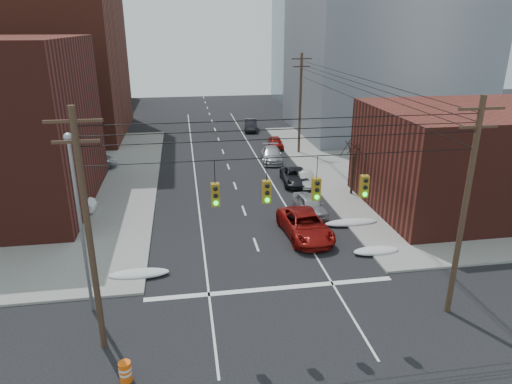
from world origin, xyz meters
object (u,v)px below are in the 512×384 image
object	(u,v)px
construction_barrel	(125,371)
parked_car_c	(295,177)
parked_car_a	(310,205)
lot_car_d	(25,182)
parked_car_f	(251,125)
parked_car_b	(306,179)
lot_car_b	(89,162)
parked_car_e	(276,142)
red_pickup	(305,225)
lot_car_c	(39,185)
parked_car_d	(272,155)
lot_car_a	(65,204)

from	to	relation	value
construction_barrel	parked_car_c	bearing A→B (deg)	61.09
parked_car_a	lot_car_d	bearing A→B (deg)	153.49
parked_car_f	parked_car_a	bearing A→B (deg)	-82.12
parked_car_a	parked_car_b	xyz separation A→B (m)	(1.45, 6.56, -0.14)
parked_car_c	lot_car_b	bearing A→B (deg)	164.07
construction_barrel	parked_car_e	bearing A→B (deg)	69.34
parked_car_c	lot_car_b	size ratio (longest dim) A/B	0.88
parked_car_a	construction_barrel	world-z (taller)	parked_car_a
parked_car_f	red_pickup	bearing A→B (deg)	-84.51
parked_car_c	parked_car_e	bearing A→B (deg)	90.47
parked_car_b	parked_car_f	world-z (taller)	parked_car_f
red_pickup	parked_car_e	world-z (taller)	red_pickup
red_pickup	parked_car_e	xyz separation A→B (m)	(2.86, 24.17, -0.18)
parked_car_b	lot_car_c	xyz separation A→B (m)	(-23.26, 1.08, 0.32)
parked_car_c	parked_car_a	bearing A→B (deg)	-90.04
parked_car_f	lot_car_d	world-z (taller)	lot_car_d
parked_car_d	parked_car_e	world-z (taller)	parked_car_d
parked_car_c	parked_car_f	world-z (taller)	parked_car_f
parked_car_e	parked_car_f	xyz separation A→B (m)	(-1.56, 9.70, 0.14)
parked_car_a	parked_car_d	bearing A→B (deg)	84.78
parked_car_b	parked_car_c	distance (m)	1.10
parked_car_a	construction_barrel	distance (m)	20.11
parked_car_a	lot_car_c	bearing A→B (deg)	154.91
parked_car_e	parked_car_f	size ratio (longest dim) A/B	0.80
lot_car_a	construction_barrel	xyz separation A→B (m)	(6.39, -18.81, -0.41)
parked_car_a	parked_car_e	size ratio (longest dim) A/B	1.15
parked_car_b	construction_barrel	xyz separation A→B (m)	(-13.68, -22.52, -0.14)
parked_car_c	parked_car_d	size ratio (longest dim) A/B	0.94
red_pickup	construction_barrel	bearing A→B (deg)	-135.62
red_pickup	lot_car_c	xyz separation A→B (m)	(-20.40, 11.47, 0.10)
red_pickup	lot_car_c	size ratio (longest dim) A/B	1.11
red_pickup	lot_car_a	bearing A→B (deg)	154.94
lot_car_a	lot_car_b	world-z (taller)	lot_car_b
parked_car_c	lot_car_c	world-z (taller)	lot_car_c
parked_car_a	lot_car_a	distance (m)	18.84
parked_car_b	parked_car_d	size ratio (longest dim) A/B	0.72
parked_car_e	parked_car_b	bearing A→B (deg)	-87.72
parked_car_d	parked_car_b	bearing A→B (deg)	-71.05
parked_car_f	lot_car_a	size ratio (longest dim) A/B	1.07
parked_car_a	parked_car_e	distance (m)	20.38
red_pickup	construction_barrel	world-z (taller)	red_pickup
parked_car_b	construction_barrel	distance (m)	26.35
parked_car_c	lot_car_c	bearing A→B (deg)	-176.75
parked_car_d	lot_car_c	xyz separation A→B (m)	(-21.66, -7.04, 0.18)
parked_car_f	lot_car_b	size ratio (longest dim) A/B	0.86
parked_car_a	lot_car_c	distance (m)	23.10
parked_car_e	lot_car_c	xyz separation A→B (m)	(-23.26, -12.69, 0.28)
parked_car_b	lot_car_d	xyz separation A→B (m)	(-24.67, 2.22, 0.33)
lot_car_b	lot_car_c	size ratio (longest dim) A/B	1.03
parked_car_f	parked_car_d	bearing A→B (deg)	-82.47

